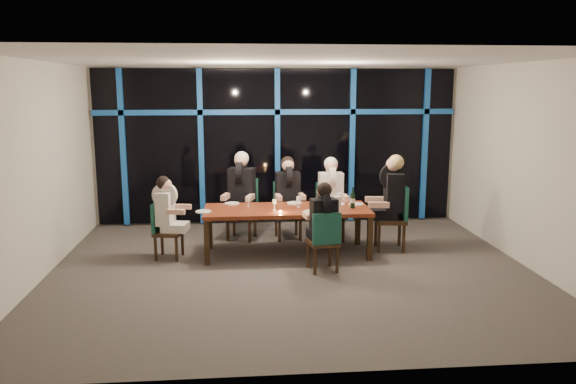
# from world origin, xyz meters

# --- Properties ---
(room) EXTENTS (7.04, 7.00, 3.02)m
(room) POSITION_xyz_m (0.00, 0.00, 2.02)
(room) COLOR #504A47
(room) RESTS_ON ground
(window_wall) EXTENTS (6.86, 0.43, 2.94)m
(window_wall) POSITION_xyz_m (0.01, 2.93, 1.55)
(window_wall) COLOR black
(window_wall) RESTS_ON ground
(dining_table) EXTENTS (2.60, 1.00, 0.75)m
(dining_table) POSITION_xyz_m (0.00, 0.80, 0.68)
(dining_table) COLOR maroon
(dining_table) RESTS_ON ground
(chair_far_left) EXTENTS (0.60, 0.60, 1.05)m
(chair_far_left) POSITION_xyz_m (-0.69, 1.84, 0.59)
(chair_far_left) COLOR black
(chair_far_left) RESTS_ON ground
(chair_far_mid) EXTENTS (0.50, 0.50, 0.99)m
(chair_far_mid) POSITION_xyz_m (0.09, 1.81, 0.55)
(chair_far_mid) COLOR black
(chair_far_mid) RESTS_ON ground
(chair_far_right) EXTENTS (0.47, 0.47, 0.99)m
(chair_far_right) POSITION_xyz_m (0.83, 1.65, 0.55)
(chair_far_right) COLOR black
(chair_far_right) RESTS_ON ground
(chair_end_left) EXTENTS (0.48, 0.48, 0.89)m
(chair_end_left) POSITION_xyz_m (-1.93, 0.77, 0.49)
(chair_end_left) COLOR black
(chair_end_left) RESTS_ON ground
(chair_end_right) EXTENTS (0.55, 0.55, 1.07)m
(chair_end_right) POSITION_xyz_m (1.80, 0.91, 0.60)
(chair_end_right) COLOR black
(chair_end_right) RESTS_ON ground
(chair_near_mid) EXTENTS (0.48, 0.48, 0.90)m
(chair_near_mid) POSITION_xyz_m (0.46, -0.12, 0.50)
(chair_near_mid) COLOR black
(chair_near_mid) RESTS_ON ground
(diner_far_left) EXTENTS (0.61, 0.71, 1.02)m
(diner_far_left) POSITION_xyz_m (-0.71, 1.76, 1.00)
(diner_far_left) COLOR black
(diner_far_left) RESTS_ON ground
(diner_far_mid) EXTENTS (0.51, 0.64, 0.96)m
(diner_far_mid) POSITION_xyz_m (0.10, 1.73, 0.94)
(diner_far_mid) COLOR black
(diner_far_mid) RESTS_ON ground
(diner_far_right) EXTENTS (0.50, 0.62, 0.96)m
(diner_far_right) POSITION_xyz_m (0.83, 1.57, 0.94)
(diner_far_right) COLOR silver
(diner_far_right) RESTS_ON ground
(diner_end_left) EXTENTS (0.59, 0.48, 0.86)m
(diner_end_left) POSITION_xyz_m (-1.85, 0.75, 0.85)
(diner_end_left) COLOR silver
(diner_end_left) RESTS_ON ground
(diner_end_right) EXTENTS (0.69, 0.56, 1.04)m
(diner_end_right) POSITION_xyz_m (1.71, 0.92, 1.02)
(diner_end_right) COLOR black
(diner_end_right) RESTS_ON ground
(diner_near_mid) EXTENTS (0.48, 0.59, 0.87)m
(diner_near_mid) POSITION_xyz_m (0.45, -0.05, 0.86)
(diner_near_mid) COLOR black
(diner_near_mid) RESTS_ON ground
(plate_far_left) EXTENTS (0.24, 0.24, 0.01)m
(plate_far_left) POSITION_xyz_m (-0.87, 1.22, 0.76)
(plate_far_left) COLOR white
(plate_far_left) RESTS_ON dining_table
(plate_far_mid) EXTENTS (0.24, 0.24, 0.01)m
(plate_far_mid) POSITION_xyz_m (0.15, 1.16, 0.76)
(plate_far_mid) COLOR white
(plate_far_mid) RESTS_ON dining_table
(plate_far_right) EXTENTS (0.24, 0.24, 0.01)m
(plate_far_right) POSITION_xyz_m (0.85, 1.01, 0.76)
(plate_far_right) COLOR white
(plate_far_right) RESTS_ON dining_table
(plate_end_left) EXTENTS (0.24, 0.24, 0.01)m
(plate_end_left) POSITION_xyz_m (-1.28, 0.65, 0.76)
(plate_end_left) COLOR white
(plate_end_left) RESTS_ON dining_table
(plate_end_right) EXTENTS (0.24, 0.24, 0.01)m
(plate_end_right) POSITION_xyz_m (1.14, 0.98, 0.76)
(plate_end_right) COLOR white
(plate_end_right) RESTS_ON dining_table
(plate_near_mid) EXTENTS (0.24, 0.24, 0.01)m
(plate_near_mid) POSITION_xyz_m (0.36, 0.51, 0.76)
(plate_near_mid) COLOR white
(plate_near_mid) RESTS_ON dining_table
(wine_bottle) EXTENTS (0.08, 0.08, 0.33)m
(wine_bottle) POSITION_xyz_m (1.04, 0.72, 0.88)
(wine_bottle) COLOR black
(wine_bottle) RESTS_ON dining_table
(water_pitcher) EXTENTS (0.14, 0.12, 0.22)m
(water_pitcher) POSITION_xyz_m (0.75, 0.59, 0.86)
(water_pitcher) COLOR silver
(water_pitcher) RESTS_ON dining_table
(tea_light) EXTENTS (0.05, 0.05, 0.03)m
(tea_light) POSITION_xyz_m (-0.12, 0.50, 0.76)
(tea_light) COLOR #FF9F4C
(tea_light) RESTS_ON dining_table
(wine_glass_a) EXTENTS (0.07, 0.07, 0.17)m
(wine_glass_a) POSITION_xyz_m (-0.21, 0.68, 0.88)
(wine_glass_a) COLOR silver
(wine_glass_a) RESTS_ON dining_table
(wine_glass_b) EXTENTS (0.07, 0.07, 0.18)m
(wine_glass_b) POSITION_xyz_m (0.19, 0.85, 0.88)
(wine_glass_b) COLOR silver
(wine_glass_b) RESTS_ON dining_table
(wine_glass_c) EXTENTS (0.07, 0.07, 0.19)m
(wine_glass_c) POSITION_xyz_m (0.51, 0.83, 0.89)
(wine_glass_c) COLOR silver
(wine_glass_c) RESTS_ON dining_table
(wine_glass_d) EXTENTS (0.06, 0.06, 0.16)m
(wine_glass_d) POSITION_xyz_m (-0.60, 0.99, 0.86)
(wine_glass_d) COLOR silver
(wine_glass_d) RESTS_ON dining_table
(wine_glass_e) EXTENTS (0.07, 0.07, 0.19)m
(wine_glass_e) POSITION_xyz_m (0.88, 1.00, 0.89)
(wine_glass_e) COLOR silver
(wine_glass_e) RESTS_ON dining_table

